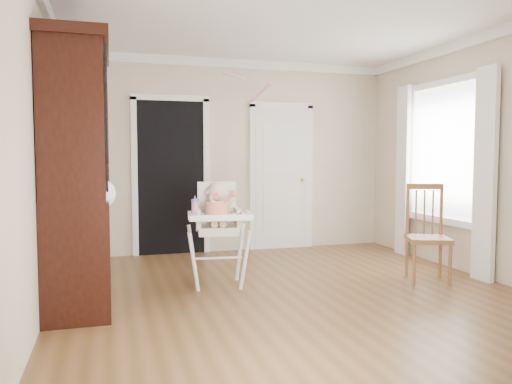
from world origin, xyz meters
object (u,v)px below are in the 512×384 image
object	(u,v)px
high_chair	(218,221)
sippy_cup	(195,206)
china_cabinet	(77,175)
cake	(217,209)
dining_chair	(427,236)

from	to	relation	value
high_chair	sippy_cup	bearing A→B (deg)	-155.14
china_cabinet	sippy_cup	bearing A→B (deg)	12.76
high_chair	china_cabinet	world-z (taller)	china_cabinet
sippy_cup	china_cabinet	distance (m)	1.17
cake	dining_chair	bearing A→B (deg)	-4.06
china_cabinet	dining_chair	size ratio (longest dim) A/B	2.25
sippy_cup	china_cabinet	xyz separation A→B (m)	(-1.09, -0.25, 0.33)
high_chair	sippy_cup	distance (m)	0.31
high_chair	cake	xyz separation A→B (m)	(-0.07, -0.27, 0.15)
cake	dining_chair	xyz separation A→B (m)	(2.28, -0.16, -0.34)
high_chair	dining_chair	bearing A→B (deg)	-3.06
cake	sippy_cup	size ratio (longest dim) A/B	1.49
cake	china_cabinet	xyz separation A→B (m)	(-1.27, -0.05, 0.35)
sippy_cup	china_cabinet	size ratio (longest dim) A/B	0.08
high_chair	sippy_cup	size ratio (longest dim) A/B	5.68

